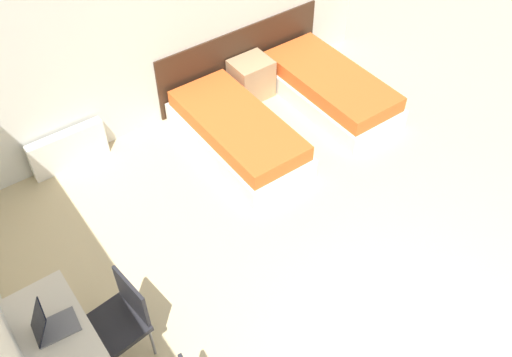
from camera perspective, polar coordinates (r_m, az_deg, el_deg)
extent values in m
cube|color=silver|center=(6.67, -10.57, 14.98)|extent=(6.19, 0.05, 2.70)
cube|color=#382316|center=(7.62, -1.59, 11.89)|extent=(2.45, 0.03, 0.87)
cube|color=silver|center=(6.85, -1.85, 3.99)|extent=(0.89, 1.89, 0.26)
cube|color=#E05B23|center=(6.70, -1.89, 5.42)|extent=(0.81, 1.81, 0.20)
cube|color=silver|center=(7.57, 7.37, 8.33)|extent=(0.89, 1.89, 0.26)
cube|color=#E05B23|center=(7.43, 7.53, 9.71)|extent=(0.81, 1.81, 0.20)
cube|color=tan|center=(7.56, -0.49, 9.99)|extent=(0.50, 0.42, 0.53)
cube|color=silver|center=(6.90, -18.25, 2.79)|extent=(0.90, 0.12, 0.48)
cube|color=beige|center=(5.40, -20.51, -12.38)|extent=(0.47, 0.04, 0.72)
cube|color=#232328|center=(5.06, -14.07, -14.21)|extent=(0.53, 0.53, 0.05)
cube|color=#232328|center=(4.90, -12.33, -11.43)|extent=(0.08, 0.43, 0.41)
cylinder|color=slate|center=(5.34, -16.79, -15.11)|extent=(0.02, 0.02, 0.41)
cylinder|color=slate|center=(5.19, -10.33, -15.78)|extent=(0.02, 0.02, 0.41)
cylinder|color=slate|center=(5.39, -12.94, -12.72)|extent=(0.02, 0.02, 0.41)
cube|color=slate|center=(4.79, -19.30, -13.88)|extent=(0.35, 0.26, 0.02)
cube|color=black|center=(4.66, -20.93, -13.33)|extent=(0.16, 0.24, 0.30)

